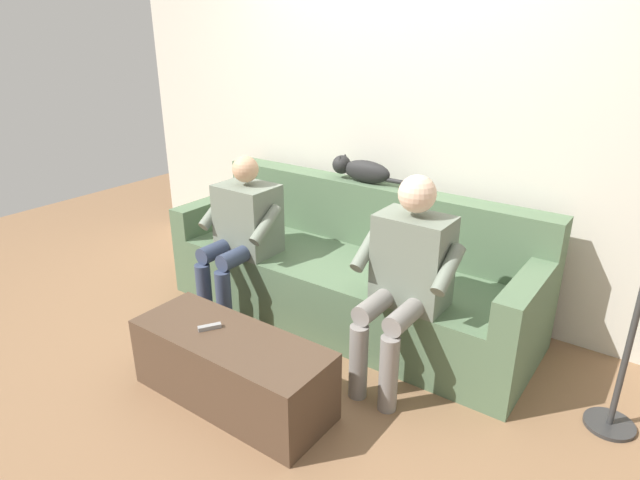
# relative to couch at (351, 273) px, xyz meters

# --- Properties ---
(ground_plane) EXTENTS (8.00, 8.00, 0.00)m
(ground_plane) POSITION_rel_couch_xyz_m (0.00, 0.75, -0.30)
(ground_plane) COLOR #846042
(back_wall) EXTENTS (4.83, 0.06, 2.73)m
(back_wall) POSITION_rel_couch_xyz_m (0.00, -0.51, 1.07)
(back_wall) COLOR beige
(back_wall) RESTS_ON ground
(couch) EXTENTS (2.47, 0.84, 0.86)m
(couch) POSITION_rel_couch_xyz_m (0.00, 0.00, 0.00)
(couch) COLOR #516B4C
(couch) RESTS_ON ground
(coffee_table) EXTENTS (1.10, 0.42, 0.39)m
(coffee_table) POSITION_rel_couch_xyz_m (0.00, 1.14, -0.11)
(coffee_table) COLOR #4C3828
(coffee_table) RESTS_ON ground
(person_left_seated) EXTENTS (0.54, 0.55, 1.15)m
(person_left_seated) POSITION_rel_couch_xyz_m (-0.61, 0.41, 0.35)
(person_left_seated) COLOR slate
(person_left_seated) RESTS_ON ground
(person_right_seated) EXTENTS (0.53, 0.55, 1.08)m
(person_right_seated) POSITION_rel_couch_xyz_m (0.61, 0.39, 0.31)
(person_right_seated) COLOR slate
(person_right_seated) RESTS_ON ground
(cat_on_backrest) EXTENTS (0.59, 0.13, 0.17)m
(cat_on_backrest) POSITION_rel_couch_xyz_m (0.11, -0.27, 0.64)
(cat_on_backrest) COLOR black
(cat_on_backrest) RESTS_ON couch
(remote_gray) EXTENTS (0.09, 0.12, 0.02)m
(remote_gray) POSITION_rel_couch_xyz_m (0.13, 1.14, 0.10)
(remote_gray) COLOR gray
(remote_gray) RESTS_ON coffee_table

